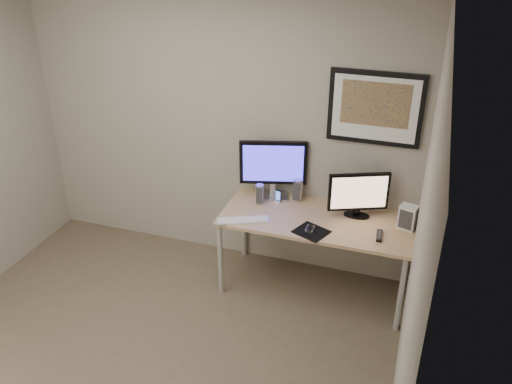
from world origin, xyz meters
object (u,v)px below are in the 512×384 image
fan_unit (408,217)px  desk (317,225)px  monitor_large (273,167)px  speaker_left (260,194)px  keyboard (243,220)px  framed_art (375,108)px  speaker_right (298,190)px  monitor_tv (359,194)px  phone_dock (278,196)px

fan_unit → desk: bearing=-157.5°
monitor_large → speaker_left: size_ratio=3.23×
monitor_large → keyboard: size_ratio=1.33×
framed_art → speaker_right: framed_art is taller
speaker_left → fan_unit: (1.26, -0.03, 0.01)m
monitor_tv → speaker_left: monitor_tv is taller
monitor_large → fan_unit: bearing=-24.0°
desk → framed_art: size_ratio=2.13×
desk → monitor_large: 0.64m
monitor_large → phone_dock: size_ratio=4.69×
phone_dock → speaker_left: bearing=-141.6°
desk → monitor_tv: (0.31, 0.13, 0.28)m
framed_art → monitor_large: size_ratio=1.30×
monitor_large → framed_art: bearing=-9.5°
monitor_large → phone_dock: (0.08, -0.08, -0.24)m
keyboard → phone_dock: bearing=40.5°
fan_unit → monitor_tv: bearing=-171.8°
framed_art → keyboard: size_ratio=1.74×
phone_dock → keyboard: 0.44m
speaker_right → keyboard: 0.61m
monitor_tv → keyboard: monitor_tv is taller
framed_art → fan_unit: size_ratio=3.63×
monitor_tv → phone_dock: 0.71m
framed_art → phone_dock: (-0.74, -0.17, -0.83)m
desk → monitor_tv: monitor_tv is taller
framed_art → keyboard: bearing=-148.3°
monitor_large → keyboard: bearing=-118.8°
speaker_right → phone_dock: 0.18m
monitor_tv → phone_dock: (-0.69, 0.03, -0.15)m
speaker_right → fan_unit: 0.97m
speaker_left → speaker_right: bearing=15.4°
framed_art → monitor_large: 1.01m
speaker_right → monitor_tv: bearing=-6.6°
speaker_right → fan_unit: fan_unit is taller
desk → speaker_left: bearing=169.7°
desk → fan_unit: (0.72, 0.07, 0.17)m
monitor_tv → fan_unit: size_ratio=2.32×
speaker_left → keyboard: (-0.04, -0.34, -0.08)m
phone_dock → keyboard: (-0.19, -0.40, -0.05)m
phone_dock → speaker_right: bearing=47.1°
speaker_right → framed_art: bearing=13.5°
desk → monitor_large: monitor_large is taller
keyboard → speaker_left: bearing=59.4°
monitor_tv → fan_unit: (0.41, -0.06, -0.11)m
desk → fan_unit: 0.75m
desk → keyboard: 0.63m
speaker_right → fan_unit: size_ratio=0.98×
speaker_left → keyboard: bearing=-108.3°
monitor_large → speaker_left: 0.27m
desk → monitor_tv: size_ratio=3.34×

